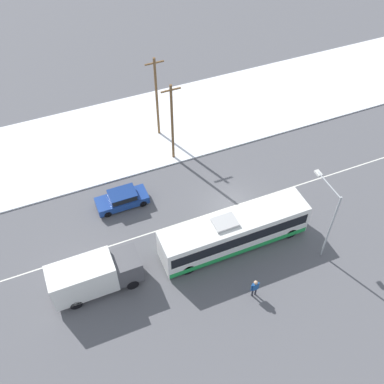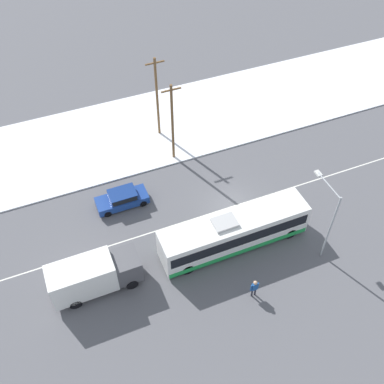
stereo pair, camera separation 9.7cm
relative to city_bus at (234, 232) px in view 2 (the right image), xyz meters
name	(u,v)px [view 2 (the right image)]	position (x,y,z in m)	size (l,w,h in m)	color
ground_plane	(232,207)	(1.68, 3.58, -1.59)	(120.00, 120.00, 0.00)	#56565B
snow_lot	(178,121)	(1.68, 16.39, -1.53)	(80.00, 11.82, 0.12)	white
lane_marking_center	(232,207)	(1.68, 3.58, -1.59)	(60.00, 0.12, 0.00)	silver
city_bus	(234,232)	(0.00, 0.00, 0.00)	(11.93, 2.57, 3.26)	white
box_truck	(93,275)	(-11.11, 0.26, 0.09)	(6.55, 2.30, 3.06)	silver
sedan_car	(122,198)	(-6.93, 7.43, -0.77)	(4.43, 1.80, 1.50)	navy
pedestrian_at_stop	(255,287)	(-0.65, -4.74, -0.46)	(0.66, 0.29, 1.84)	#23232D
streetlamp	(328,213)	(5.93, -2.94, 2.79)	(0.36, 3.10, 6.76)	#9EA3A8
utility_pole_roadside	(172,122)	(-0.74, 11.37, 2.66)	(1.80, 0.24, 8.14)	brown
utility_pole_snowlot	(157,97)	(-0.81, 15.24, 2.87)	(1.80, 0.24, 8.54)	brown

